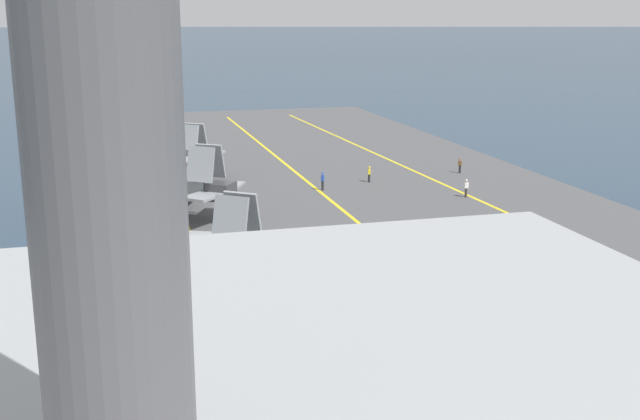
{
  "coord_description": "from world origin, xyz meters",
  "views": [
    {
      "loc": [
        -52.78,
        19.89,
        17.41
      ],
      "look_at": [
        3.97,
        4.57,
        2.9
      ],
      "focal_mm": 45.0,
      "sensor_mm": 36.0,
      "label": 1
    }
  ],
  "objects_px": {
    "parked_jet_fourth": "(147,153)",
    "crew_red_vest": "(354,255)",
    "parked_jet_second": "(165,251)",
    "crew_brown_vest": "(460,165)",
    "parked_jet_nearest": "(217,371)",
    "crew_blue_vest": "(323,180)",
    "crew_green_vest": "(622,298)",
    "crew_white_vest": "(466,187)",
    "crew_yellow_vest": "(369,173)",
    "parked_jet_third": "(148,185)"
  },
  "relations": [
    {
      "from": "crew_brown_vest",
      "to": "crew_yellow_vest",
      "type": "bearing_deg",
      "value": 100.27
    },
    {
      "from": "parked_jet_nearest",
      "to": "crew_yellow_vest",
      "type": "relative_size",
      "value": 10.0
    },
    {
      "from": "parked_jet_third",
      "to": "crew_red_vest",
      "type": "xyz_separation_m",
      "value": [
        -18.53,
        -12.55,
        -1.69
      ]
    },
    {
      "from": "crew_blue_vest",
      "to": "crew_white_vest",
      "type": "bearing_deg",
      "value": -117.57
    },
    {
      "from": "crew_red_vest",
      "to": "parked_jet_third",
      "type": "bearing_deg",
      "value": 34.1
    },
    {
      "from": "parked_jet_second",
      "to": "parked_jet_fourth",
      "type": "relative_size",
      "value": 0.93
    },
    {
      "from": "parked_jet_fourth",
      "to": "crew_white_vest",
      "type": "relative_size",
      "value": 9.12
    },
    {
      "from": "parked_jet_third",
      "to": "crew_red_vest",
      "type": "bearing_deg",
      "value": -145.9
    },
    {
      "from": "crew_blue_vest",
      "to": "parked_jet_second",
      "type": "bearing_deg",
      "value": 146.12
    },
    {
      "from": "parked_jet_nearest",
      "to": "crew_blue_vest",
      "type": "height_order",
      "value": "parked_jet_nearest"
    },
    {
      "from": "crew_yellow_vest",
      "to": "crew_brown_vest",
      "type": "height_order",
      "value": "crew_yellow_vest"
    },
    {
      "from": "crew_white_vest",
      "to": "crew_yellow_vest",
      "type": "distance_m",
      "value": 11.17
    },
    {
      "from": "parked_jet_nearest",
      "to": "crew_blue_vest",
      "type": "bearing_deg",
      "value": -20.74
    },
    {
      "from": "parked_jet_fourth",
      "to": "parked_jet_second",
      "type": "bearing_deg",
      "value": 178.46
    },
    {
      "from": "crew_red_vest",
      "to": "crew_blue_vest",
      "type": "bearing_deg",
      "value": -10.47
    },
    {
      "from": "parked_jet_third",
      "to": "parked_jet_fourth",
      "type": "height_order",
      "value": "parked_jet_third"
    },
    {
      "from": "crew_green_vest",
      "to": "crew_yellow_vest",
      "type": "height_order",
      "value": "crew_green_vest"
    },
    {
      "from": "crew_white_vest",
      "to": "crew_green_vest",
      "type": "xyz_separation_m",
      "value": [
        -30.08,
        4.33,
        -0.01
      ]
    },
    {
      "from": "crew_blue_vest",
      "to": "parked_jet_third",
      "type": "bearing_deg",
      "value": 109.45
    },
    {
      "from": "parked_jet_third",
      "to": "parked_jet_fourth",
      "type": "bearing_deg",
      "value": -2.89
    },
    {
      "from": "crew_blue_vest",
      "to": "parked_jet_nearest",
      "type": "bearing_deg",
      "value": 159.26
    },
    {
      "from": "parked_jet_nearest",
      "to": "crew_white_vest",
      "type": "xyz_separation_m",
      "value": [
        37.04,
        -28.78,
        -1.55
      ]
    },
    {
      "from": "parked_jet_second",
      "to": "crew_brown_vest",
      "type": "height_order",
      "value": "parked_jet_second"
    },
    {
      "from": "parked_jet_third",
      "to": "parked_jet_nearest",
      "type": "bearing_deg",
      "value": -179.04
    },
    {
      "from": "parked_jet_nearest",
      "to": "parked_jet_fourth",
      "type": "distance_m",
      "value": 55.4
    },
    {
      "from": "crew_green_vest",
      "to": "crew_red_vest",
      "type": "height_order",
      "value": "crew_red_vest"
    },
    {
      "from": "parked_jet_nearest",
      "to": "crew_blue_vest",
      "type": "distance_m",
      "value": 46.51
    },
    {
      "from": "parked_jet_third",
      "to": "parked_jet_second",
      "type": "bearing_deg",
      "value": 179.7
    },
    {
      "from": "crew_green_vest",
      "to": "crew_red_vest",
      "type": "relative_size",
      "value": 0.94
    },
    {
      "from": "crew_white_vest",
      "to": "crew_green_vest",
      "type": "height_order",
      "value": "crew_white_vest"
    },
    {
      "from": "parked_jet_nearest",
      "to": "crew_red_vest",
      "type": "bearing_deg",
      "value": -32.23
    },
    {
      "from": "parked_jet_third",
      "to": "crew_yellow_vest",
      "type": "relative_size",
      "value": 9.5
    },
    {
      "from": "parked_jet_third",
      "to": "parked_jet_fourth",
      "type": "xyz_separation_m",
      "value": [
        17.97,
        -0.91,
        -0.19
      ]
    },
    {
      "from": "parked_jet_fourth",
      "to": "crew_yellow_vest",
      "type": "distance_m",
      "value": 23.84
    },
    {
      "from": "crew_blue_vest",
      "to": "crew_green_vest",
      "type": "relative_size",
      "value": 1.09
    },
    {
      "from": "crew_brown_vest",
      "to": "crew_blue_vest",
      "type": "bearing_deg",
      "value": 105.2
    },
    {
      "from": "crew_blue_vest",
      "to": "crew_green_vest",
      "type": "bearing_deg",
      "value": -167.66
    },
    {
      "from": "crew_white_vest",
      "to": "crew_yellow_vest",
      "type": "relative_size",
      "value": 1.04
    },
    {
      "from": "parked_jet_nearest",
      "to": "crew_white_vest",
      "type": "bearing_deg",
      "value": -37.85
    },
    {
      "from": "parked_jet_third",
      "to": "crew_brown_vest",
      "type": "bearing_deg",
      "value": -72.63
    },
    {
      "from": "parked_jet_third",
      "to": "crew_white_vest",
      "type": "height_order",
      "value": "parked_jet_third"
    },
    {
      "from": "parked_jet_second",
      "to": "crew_green_vest",
      "type": "xyz_separation_m",
      "value": [
        -10.91,
        -25.18,
        -1.67
      ]
    },
    {
      "from": "parked_jet_third",
      "to": "crew_green_vest",
      "type": "height_order",
      "value": "parked_jet_third"
    },
    {
      "from": "parked_jet_third",
      "to": "crew_white_vest",
      "type": "distance_m",
      "value": 29.47
    },
    {
      "from": "parked_jet_fourth",
      "to": "crew_white_vest",
      "type": "distance_m",
      "value": 33.94
    },
    {
      "from": "parked_jet_fourth",
      "to": "crew_red_vest",
      "type": "height_order",
      "value": "parked_jet_fourth"
    },
    {
      "from": "crew_green_vest",
      "to": "crew_red_vest",
      "type": "distance_m",
      "value": 17.31
    },
    {
      "from": "parked_jet_nearest",
      "to": "crew_yellow_vest",
      "type": "xyz_separation_m",
      "value": [
        46.02,
        -22.13,
        -1.59
      ]
    },
    {
      "from": "crew_blue_vest",
      "to": "crew_brown_vest",
      "type": "relative_size",
      "value": 1.12
    },
    {
      "from": "parked_jet_second",
      "to": "crew_brown_vest",
      "type": "xyz_separation_m",
      "value": [
        30.16,
        -33.95,
        -1.7
      ]
    }
  ]
}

